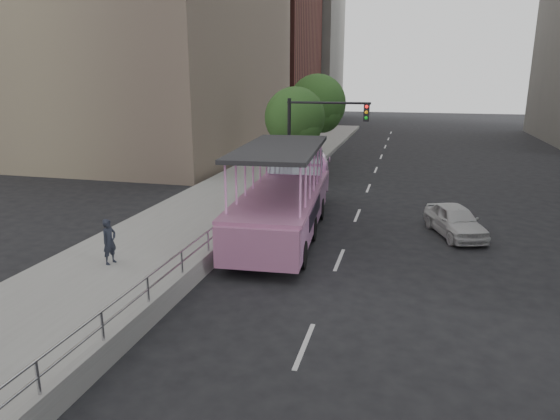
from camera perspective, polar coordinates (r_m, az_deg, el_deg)
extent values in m
plane|color=black|center=(14.42, 0.51, -10.84)|extent=(160.00, 160.00, 0.00)
cube|color=#969691|center=(25.03, -6.70, 0.77)|extent=(5.50, 80.00, 0.30)
cube|color=#A09F9A|center=(16.90, -8.16, -5.22)|extent=(0.24, 30.00, 0.36)
cylinder|color=#B5B5BA|center=(10.51, -25.95, -16.84)|extent=(0.07, 0.07, 0.70)
cylinder|color=#B5B5BA|center=(11.87, -19.66, -12.36)|extent=(0.07, 0.07, 0.70)
cylinder|color=#B5B5BA|center=(13.39, -14.88, -8.75)|extent=(0.07, 0.07, 0.70)
cylinder|color=#B5B5BA|center=(15.02, -11.17, -5.85)|extent=(0.07, 0.07, 0.70)
cylinder|color=#B5B5BA|center=(16.73, -8.23, -3.52)|extent=(0.07, 0.07, 0.70)
cylinder|color=#B5B5BA|center=(18.50, -5.85, -1.61)|extent=(0.07, 0.07, 0.70)
cylinder|color=#B5B5BA|center=(20.31, -3.90, -0.04)|extent=(0.07, 0.07, 0.70)
cylinder|color=#B5B5BA|center=(22.15, -2.27, 1.27)|extent=(0.07, 0.07, 0.70)
cylinder|color=#B5B5BA|center=(24.02, -0.89, 2.37)|extent=(0.07, 0.07, 0.70)
cylinder|color=#B5B5BA|center=(25.91, 0.29, 3.32)|extent=(0.07, 0.07, 0.70)
cylinder|color=#B5B5BA|center=(16.73, -8.23, -3.52)|extent=(0.06, 22.00, 0.06)
cylinder|color=#B5B5BA|center=(16.62, -8.27, -2.44)|extent=(0.06, 22.00, 0.06)
cylinder|color=black|center=(17.28, -5.52, -4.64)|extent=(0.45, 1.00, 0.97)
cylinder|color=black|center=(16.82, 2.34, -5.15)|extent=(0.45, 1.00, 0.97)
cylinder|color=black|center=(20.07, -3.20, -1.77)|extent=(0.45, 1.00, 0.97)
cylinder|color=black|center=(19.67, 3.56, -2.13)|extent=(0.45, 1.00, 0.97)
cylinder|color=black|center=(22.91, -1.46, 0.39)|extent=(0.45, 1.00, 0.97)
cylinder|color=black|center=(22.56, 4.47, 0.12)|extent=(0.45, 1.00, 0.97)
cube|color=#EA94D8|center=(19.87, 0.26, -0.06)|extent=(3.37, 9.05, 1.35)
cube|color=#EA94D8|center=(24.80, 2.34, 3.64)|extent=(2.82, 2.49, 1.69)
cylinder|color=#EA94D8|center=(25.63, 2.64, 4.75)|extent=(2.59, 0.95, 2.54)
cube|color=#A45F89|center=(15.56, -2.69, -4.43)|extent=(2.73, 0.58, 1.35)
cube|color=#A45F89|center=(19.68, 0.26, 2.02)|extent=(3.53, 9.39, 0.13)
cube|color=#252528|center=(18.93, 0.04, 7.10)|extent=(3.40, 7.34, 0.15)
cube|color=#909EAA|center=(22.75, 1.71, 5.50)|extent=(2.50, 0.41, 1.13)
cube|color=#EA94D8|center=(23.28, 1.88, 4.91)|extent=(2.46, 1.26, 0.54)
imported|color=silver|center=(21.42, 19.38, -1.12)|extent=(2.66, 4.02, 1.27)
imported|color=#212631|center=(17.28, -18.93, -3.42)|extent=(0.47, 0.62, 1.52)
cylinder|color=black|center=(23.71, -0.63, 2.52)|extent=(0.07, 0.07, 2.28)
cube|color=#0B0B50|center=(23.52, -0.64, 4.80)|extent=(0.18, 0.55, 0.82)
cube|color=silver|center=(23.51, -0.57, 4.80)|extent=(0.11, 0.35, 0.50)
cylinder|color=black|center=(26.06, 1.04, 6.93)|extent=(0.18, 0.18, 5.20)
cylinder|color=black|center=(25.43, 5.55, 12.10)|extent=(4.20, 0.12, 0.12)
cube|color=black|center=(25.23, 9.86, 10.90)|extent=(0.28, 0.22, 0.85)
sphere|color=red|center=(25.08, 9.87, 11.57)|extent=(0.16, 0.16, 0.16)
cylinder|color=#322217|center=(29.70, 1.68, 5.87)|extent=(0.22, 0.22, 3.08)
sphere|color=#2B5C24|center=(29.41, 1.72, 10.53)|extent=(3.52, 3.52, 3.52)
sphere|color=#2B5C24|center=(29.08, 2.35, 9.38)|extent=(2.42, 2.42, 2.42)
cylinder|color=#322217|center=(35.45, 4.20, 7.67)|extent=(0.22, 0.22, 3.47)
sphere|color=#2B5C24|center=(35.20, 4.28, 12.07)|extent=(3.97, 3.97, 3.97)
sphere|color=#2B5C24|center=(34.87, 4.83, 11.01)|extent=(2.73, 2.73, 2.73)
cube|color=brown|center=(64.51, -4.96, 21.02)|extent=(18.00, 16.00, 26.00)
cube|color=slate|center=(79.02, 0.58, 17.80)|extent=(16.00, 14.00, 20.00)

